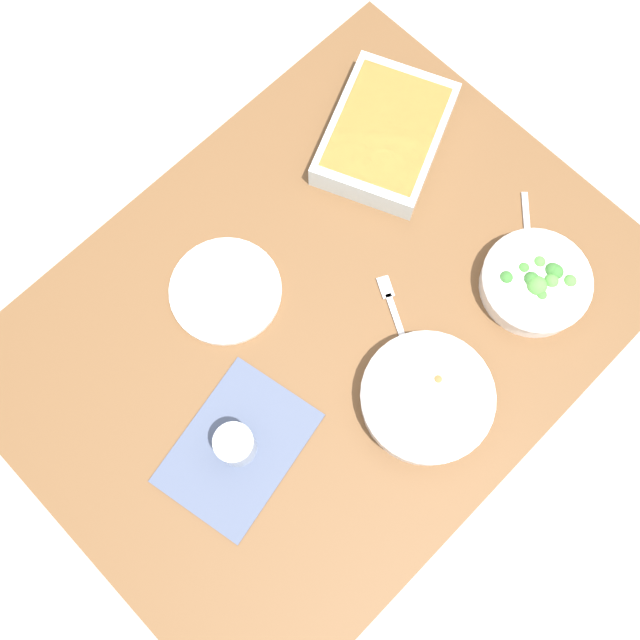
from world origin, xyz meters
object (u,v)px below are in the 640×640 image
stew_bowl (427,398)px  spoon_by_broccoli (528,244)px  baking_dish (386,133)px  side_plate (226,291)px  spoon_by_stew (402,399)px  broccoli_bowl (536,282)px  drink_cup (236,445)px  fork_on_table (394,312)px

stew_bowl → spoon_by_broccoli: (-0.38, -0.07, -0.03)m
baking_dish → side_plate: (0.46, 0.01, -0.03)m
baking_dish → spoon_by_stew: size_ratio=2.50×
stew_bowl → spoon_by_broccoli: size_ratio=1.80×
stew_bowl → side_plate: 0.44m
stew_bowl → broccoli_bowl: (-0.31, -0.01, -0.00)m
drink_cup → spoon_by_broccoli: (-0.69, 0.11, -0.03)m
broccoli_bowl → drink_cup: bearing=-15.8°
side_plate → spoon_by_broccoli: bearing=144.7°
baking_dish → side_plate: size_ratio=1.65×
stew_bowl → broccoli_bowl: 0.31m
stew_bowl → spoon_by_stew: stew_bowl is taller
spoon_by_stew → broccoli_bowl: bearing=175.6°
spoon_by_broccoli → stew_bowl: bearing=10.6°
broccoli_bowl → spoon_by_stew: (0.34, -0.03, -0.03)m
broccoli_bowl → baking_dish: (-0.03, -0.43, 0.00)m
spoon_by_stew → fork_on_table: size_ratio=0.88×
broccoli_bowl → baking_dish: broccoli_bowl is taller
side_plate → baking_dish: bearing=-178.6°
broccoli_bowl → side_plate: (0.43, -0.42, -0.02)m
spoon_by_stew → spoon_by_broccoli: (-0.41, -0.04, 0.00)m
stew_bowl → side_plate: bearing=-74.4°
drink_cup → fork_on_table: (-0.39, 0.02, -0.04)m
side_plate → stew_bowl: bearing=105.6°
baking_dish → spoon_by_stew: bearing=47.3°
drink_cup → fork_on_table: drink_cup is taller
broccoli_bowl → baking_dish: 0.43m
baking_dish → fork_on_table: 0.37m
stew_bowl → drink_cup: 0.36m
drink_cup → spoon_by_stew: size_ratio=0.58×
spoon_by_stew → fork_on_table: 0.17m
side_plate → spoon_by_broccoli: side_plate is taller
spoon_by_broccoli → fork_on_table: (0.29, -0.09, -0.00)m
baking_dish → fork_on_table: bearing=46.8°
side_plate → spoon_by_stew: size_ratio=1.51×
side_plate → drink_cup: bearing=51.6°
baking_dish → drink_cup: bearing=21.2°
side_plate → spoon_by_stew: 0.40m
spoon_by_stew → side_plate: bearing=-77.0°
broccoli_bowl → side_plate: 0.60m
spoon_by_broccoli → fork_on_table: 0.31m
stew_bowl → baking_dish: same height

